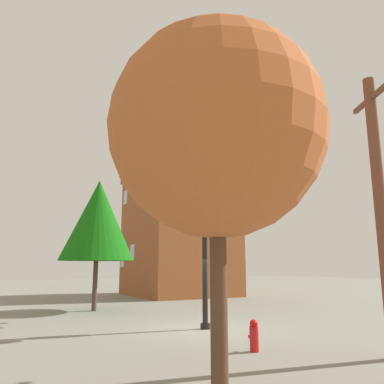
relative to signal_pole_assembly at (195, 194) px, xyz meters
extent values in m
plane|color=gray|center=(-1.18, 0.26, -5.25)|extent=(120.00, 120.00, 0.00)
cylinder|color=black|center=(-1.18, 0.26, -1.52)|extent=(0.20, 0.20, 7.46)
cylinder|color=black|center=(-1.18, 0.26, -5.15)|extent=(0.36, 0.36, 0.20)
cylinder|color=black|center=(1.09, -0.10, 1.66)|extent=(4.57, 0.86, 0.14)
cylinder|color=black|center=(-0.16, 0.10, 1.16)|extent=(2.10, 0.41, 1.07)
cube|color=yellow|center=(0.12, 0.05, 0.91)|extent=(0.38, 0.41, 1.10)
cube|color=black|center=(0.15, 0.25, 0.91)|extent=(0.44, 0.12, 1.22)
sphere|color=#FF2018|center=(0.08, -0.14, 1.25)|extent=(0.22, 0.22, 0.22)
cylinder|color=yellow|center=(0.07, -0.20, 1.30)|extent=(0.25, 0.18, 0.23)
sphere|color=#855607|center=(0.08, -0.14, 0.91)|extent=(0.22, 0.22, 0.22)
cylinder|color=yellow|center=(0.07, -0.20, 0.96)|extent=(0.25, 0.18, 0.23)
sphere|color=#0B621E|center=(0.08, -0.14, 0.57)|extent=(0.22, 0.22, 0.22)
cylinder|color=yellow|center=(0.07, -0.20, 0.62)|extent=(0.25, 0.18, 0.23)
cube|color=gold|center=(1.42, -0.15, 0.91)|extent=(0.36, 0.39, 1.10)
cube|color=black|center=(1.44, 0.04, 0.91)|extent=(0.44, 0.09, 1.22)
sphere|color=#FF2018|center=(1.39, -0.35, 1.25)|extent=(0.22, 0.22, 0.22)
cylinder|color=gold|center=(1.39, -0.41, 1.30)|extent=(0.25, 0.16, 0.23)
sphere|color=#855607|center=(1.39, -0.35, 0.91)|extent=(0.22, 0.22, 0.22)
cylinder|color=gold|center=(1.39, -0.41, 0.96)|extent=(0.25, 0.16, 0.23)
sphere|color=#0B621E|center=(1.39, -0.35, 0.57)|extent=(0.22, 0.22, 0.22)
cylinder|color=gold|center=(1.39, -0.41, 0.62)|extent=(0.25, 0.16, 0.23)
cube|color=yellow|center=(2.72, -0.36, 0.91)|extent=(0.37, 0.41, 1.10)
cube|color=black|center=(2.75, -0.16, 0.91)|extent=(0.44, 0.11, 1.22)
sphere|color=#FF2018|center=(2.68, -0.56, 1.25)|extent=(0.22, 0.22, 0.22)
cylinder|color=yellow|center=(2.67, -0.62, 1.30)|extent=(0.25, 0.18, 0.23)
sphere|color=#855607|center=(2.68, -0.56, 0.91)|extent=(0.22, 0.22, 0.22)
cylinder|color=yellow|center=(2.67, -0.62, 0.96)|extent=(0.25, 0.18, 0.23)
sphere|color=#0B621E|center=(2.68, -0.56, 0.57)|extent=(0.22, 0.22, 0.22)
cylinder|color=yellow|center=(2.67, -0.62, 0.62)|extent=(0.25, 0.18, 0.23)
cube|color=gold|center=(-1.53, 0.31, 0.26)|extent=(0.41, 0.37, 1.10)
cube|color=black|center=(-1.33, 0.28, 0.26)|extent=(0.11, 0.44, 1.22)
sphere|color=#FF2018|center=(-1.73, 0.35, 0.60)|extent=(0.22, 0.22, 0.22)
cylinder|color=gold|center=(-1.79, 0.36, 0.65)|extent=(0.17, 0.25, 0.23)
sphere|color=#855607|center=(-1.73, 0.35, 0.26)|extent=(0.22, 0.22, 0.22)
cylinder|color=gold|center=(-1.79, 0.36, 0.31)|extent=(0.17, 0.25, 0.23)
sphere|color=#0B621E|center=(-1.73, 0.35, -0.08)|extent=(0.22, 0.22, 0.22)
cylinder|color=gold|center=(-1.79, 0.36, -0.03)|extent=(0.17, 0.25, 0.23)
cube|color=yellow|center=(-1.24, -0.09, -1.04)|extent=(0.37, 0.41, 1.10)
cube|color=black|center=(-1.21, 0.11, -1.04)|extent=(0.44, 0.11, 1.22)
sphere|color=#FF2018|center=(-1.27, -0.28, -0.70)|extent=(0.22, 0.22, 0.22)
cylinder|color=yellow|center=(-1.28, -0.34, -0.65)|extent=(0.25, 0.17, 0.23)
sphere|color=#855607|center=(-1.27, -0.28, -1.04)|extent=(0.22, 0.22, 0.22)
cylinder|color=yellow|center=(-1.28, -0.34, -0.99)|extent=(0.25, 0.17, 0.23)
sphere|color=#0B621E|center=(-1.27, -0.28, -1.38)|extent=(0.22, 0.22, 0.22)
cylinder|color=yellow|center=(-1.28, -0.34, -1.33)|extent=(0.25, 0.17, 0.23)
cube|color=white|center=(1.32, -0.14, 1.96)|extent=(0.93, 0.17, 0.26)
cube|color=#147A30|center=(1.32, -0.14, 1.96)|extent=(0.89, 0.17, 0.22)
cube|color=white|center=(-1.18, 0.26, -0.64)|extent=(0.17, 0.93, 0.26)
cube|color=#0E7632|center=(-1.18, 0.26, -0.64)|extent=(0.17, 0.89, 0.22)
cylinder|color=brown|center=(-7.45, -1.40, -1.54)|extent=(0.30, 0.30, 7.43)
cube|color=brown|center=(-7.45, -1.40, 1.58)|extent=(1.66, 0.91, 0.12)
cylinder|color=red|center=(-5.10, 1.08, -4.92)|extent=(0.24, 0.24, 0.65)
sphere|color=red|center=(-5.10, 1.08, -4.53)|extent=(0.22, 0.22, 0.22)
cylinder|color=red|center=(-4.95, 1.08, -4.89)|extent=(0.12, 0.10, 0.10)
cylinder|color=#533321|center=(-8.42, 4.33, -3.77)|extent=(0.28, 0.28, 2.97)
sphere|color=#B85C2D|center=(-8.42, 4.33, -0.68)|extent=(3.76, 3.76, 3.76)
cylinder|color=#51342C|center=(6.56, 2.30, -3.98)|extent=(0.24, 0.24, 2.55)
cone|color=#146510|center=(6.56, 2.30, -0.54)|extent=(3.89, 3.89, 4.33)
cube|color=#97502A|center=(14.14, -6.50, -0.55)|extent=(8.02, 7.25, 9.40)
cube|color=#424258|center=(14.14, -6.50, 4.31)|extent=(8.32, 7.55, 0.30)
cube|color=#A5B7C6|center=(15.12, -2.86, -1.89)|extent=(0.90, 0.04, 1.20)
cube|color=#A5B7C6|center=(17.43, -2.86, -2.45)|extent=(0.90, 0.04, 1.20)
cube|color=#A5B7C6|center=(17.18, -2.86, 2.82)|extent=(0.90, 0.04, 1.20)
camera|label=1|loc=(-13.77, 7.79, -3.02)|focal=35.82mm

